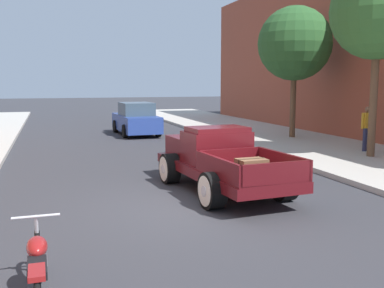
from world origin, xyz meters
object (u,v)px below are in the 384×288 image
Objects in this scene: street_tree_nearest at (378,12)px; street_tree_second at (295,44)px; hotrod_truck_maroon at (218,160)px; car_background_blue at (136,120)px; motorcycle_parked at (38,266)px; pedestrian_sidewalk_right at (367,126)px.

street_tree_second is (0.23, 5.73, -0.57)m from street_tree_nearest.
hotrod_truck_maroon is 12.50m from car_background_blue.
car_background_blue is (0.24, 12.50, 0.01)m from hotrod_truck_maroon.
street_tree_nearest reaches higher than car_background_blue.
pedestrian_sidewalk_right is at bearing 36.02° from motorcycle_parked.
car_background_blue is (4.46, 17.37, 0.33)m from motorcycle_parked.
street_tree_nearest is at bearing -121.48° from pedestrian_sidewalk_right.
street_tree_nearest is (-0.63, -1.02, 3.89)m from pedestrian_sidewalk_right.
car_background_blue is 8.66m from street_tree_second.
street_tree_second is (6.52, -4.39, 3.64)m from car_background_blue.
car_background_blue reaches higher than motorcycle_parked.
motorcycle_parked is (-4.22, -4.87, -0.31)m from hotrod_truck_maroon.
hotrod_truck_maroon is 3.05× the size of pedestrian_sidewalk_right.
car_background_blue is 0.68× the size of street_tree_nearest.
pedestrian_sidewalk_right is at bearing -52.77° from car_background_blue.
motorcycle_parked is 0.49× the size of car_background_blue.
hotrod_truck_maroon is at bearing -91.08° from car_background_blue.
pedestrian_sidewalk_right is at bearing 58.52° from street_tree_nearest.
motorcycle_parked is at bearing -143.98° from pedestrian_sidewalk_right.
street_tree_nearest is at bearing 20.00° from hotrod_truck_maroon.
street_tree_second reaches higher than car_background_blue.
street_tree_second is at bearing 87.73° from street_tree_nearest.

